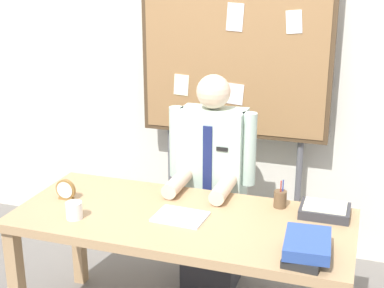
{
  "coord_description": "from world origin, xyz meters",
  "views": [
    {
      "loc": [
        0.88,
        -2.48,
        2.01
      ],
      "look_at": [
        0.0,
        0.17,
        1.1
      ],
      "focal_mm": 50.89,
      "sensor_mm": 36.0,
      "label": 1
    }
  ],
  "objects": [
    {
      "name": "bulletin_board",
      "position": [
        0.0,
        1.06,
        1.45
      ],
      "size": [
        1.31,
        0.09,
        2.07
      ],
      "color": "#4C3823",
      "rests_on": "ground_plane"
    },
    {
      "name": "open_notebook",
      "position": [
        0.0,
        -0.02,
        0.76
      ],
      "size": [
        0.28,
        0.22,
        0.01
      ],
      "primitive_type": "cube",
      "rotation": [
        0.0,
        0.0,
        -0.05
      ],
      "color": "white",
      "rests_on": "desk"
    },
    {
      "name": "desk",
      "position": [
        0.0,
        0.0,
        0.67
      ],
      "size": [
        1.8,
        0.78,
        0.75
      ],
      "color": "tan",
      "rests_on": "ground_plane"
    },
    {
      "name": "back_wall",
      "position": [
        0.0,
        1.27,
        1.35
      ],
      "size": [
        6.4,
        0.08,
        2.7
      ],
      "primitive_type": "cube",
      "color": "silver",
      "rests_on": "ground_plane"
    },
    {
      "name": "desk_clock",
      "position": [
        -0.7,
        0.0,
        0.81
      ],
      "size": [
        0.12,
        0.04,
        0.12
      ],
      "color": "olive",
      "rests_on": "desk"
    },
    {
      "name": "book_stack",
      "position": [
        0.68,
        -0.23,
        0.81
      ],
      "size": [
        0.22,
        0.3,
        0.1
      ],
      "color": "#262626",
      "rests_on": "desk"
    },
    {
      "name": "coffee_mug",
      "position": [
        -0.53,
        -0.2,
        0.8
      ],
      "size": [
        0.09,
        0.09,
        0.09
      ],
      "primitive_type": "cylinder",
      "color": "white",
      "rests_on": "desk"
    },
    {
      "name": "pen_holder",
      "position": [
        0.48,
        0.28,
        0.8
      ],
      "size": [
        0.07,
        0.07,
        0.16
      ],
      "color": "brown",
      "rests_on": "desk"
    },
    {
      "name": "paper_tray",
      "position": [
        0.72,
        0.25,
        0.78
      ],
      "size": [
        0.26,
        0.2,
        0.06
      ],
      "color": "#333338",
      "rests_on": "desk"
    },
    {
      "name": "person",
      "position": [
        0.0,
        0.57,
        0.66
      ],
      "size": [
        0.55,
        0.56,
        1.41
      ],
      "color": "#2D2D33",
      "rests_on": "ground_plane"
    }
  ]
}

